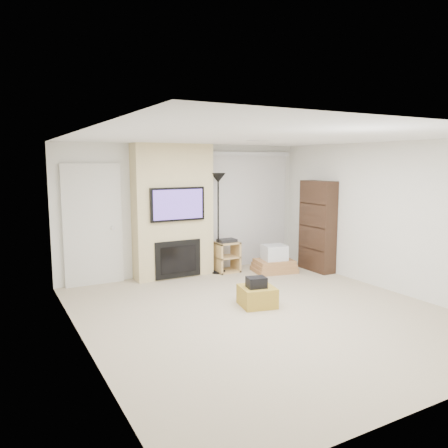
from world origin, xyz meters
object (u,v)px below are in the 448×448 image
av_stand (227,255)px  bookshelf (318,226)px  ottoman (257,296)px  floor_lamp (218,195)px  box_stack (274,262)px

av_stand → bookshelf: 1.89m
ottoman → floor_lamp: 2.53m
box_stack → bookshelf: 1.12m
floor_lamp → box_stack: floor_lamp is taller
box_stack → bookshelf: bookshelf is taller
floor_lamp → av_stand: (0.18, -0.02, -1.20)m
box_stack → ottoman: bearing=-132.2°
ottoman → av_stand: av_stand is taller
floor_lamp → bookshelf: 2.09m
ottoman → bookshelf: (2.26, 1.28, 0.75)m
ottoman → bookshelf: size_ratio=0.28×
floor_lamp → box_stack: size_ratio=2.17×
ottoman → floor_lamp: bearing=78.1°
av_stand → ottoman: bearing=-106.8°
av_stand → box_stack: av_stand is taller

